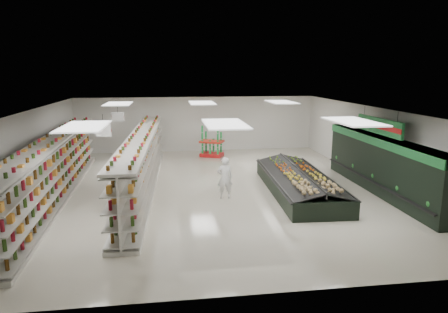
{
  "coord_description": "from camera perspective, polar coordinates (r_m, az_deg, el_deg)",
  "views": [
    {
      "loc": [
        -1.64,
        -15.56,
        4.68
      ],
      "look_at": [
        0.57,
        0.31,
        1.25
      ],
      "focal_mm": 32.0,
      "sensor_mm": 36.0,
      "label": 1
    }
  ],
  "objects": [
    {
      "name": "shopper_main",
      "position": [
        14.88,
        0.11,
        -3.06
      ],
      "size": [
        0.58,
        0.38,
        1.58
      ],
      "primitive_type": "imported",
      "rotation": [
        0.0,
        0.0,
        3.14
      ],
      "color": "silver",
      "rests_on": "floor"
    },
    {
      "name": "produce_island",
      "position": [
        15.95,
        10.63,
        -3.56
      ],
      "size": [
        2.59,
        6.45,
        0.95
      ],
      "rotation": [
        0.0,
        0.0,
        -0.04
      ],
      "color": "black",
      "rests_on": "floor"
    },
    {
      "name": "gondola_center",
      "position": [
        16.54,
        -11.52,
        -0.97
      ],
      "size": [
        1.39,
        12.69,
        2.2
      ],
      "rotation": [
        0.0,
        0.0,
        -0.03
      ],
      "color": "silver",
      "rests_on": "floor"
    },
    {
      "name": "aisle_sign_far",
      "position": [
        17.79,
        -14.93,
        5.47
      ],
      "size": [
        0.52,
        0.06,
        0.75
      ],
      "color": "white",
      "rests_on": "ceiling"
    },
    {
      "name": "wall_back",
      "position": [
        23.81,
        -3.93,
        4.64
      ],
      "size": [
        14.0,
        0.02,
        3.2
      ],
      "primitive_type": "cube",
      "color": "silver",
      "rests_on": "floor"
    },
    {
      "name": "wall_right",
      "position": [
        18.06,
        20.8,
        1.48
      ],
      "size": [
        0.02,
        16.0,
        3.2
      ],
      "primitive_type": "cube",
      "color": "silver",
      "rests_on": "floor"
    },
    {
      "name": "shopper_background",
      "position": [
        19.3,
        -12.28,
        0.61
      ],
      "size": [
        0.7,
        0.98,
        1.85
      ],
      "primitive_type": "imported",
      "rotation": [
        0.0,
        0.0,
        1.4
      ],
      "color": "#9E8A61",
      "rests_on": "floor"
    },
    {
      "name": "aisle_sign_near",
      "position": [
        13.86,
        -16.85,
        3.58
      ],
      "size": [
        0.52,
        0.06,
        0.75
      ],
      "color": "white",
      "rests_on": "ceiling"
    },
    {
      "name": "ceiling",
      "position": [
        15.71,
        -1.92,
        6.69
      ],
      "size": [
        14.0,
        16.0,
        0.02
      ],
      "primitive_type": "cube",
      "color": "white",
      "rests_on": "wall_back"
    },
    {
      "name": "hortifruti_banner",
      "position": [
        16.24,
        21.24,
        4.1
      ],
      "size": [
        0.12,
        3.2,
        0.95
      ],
      "color": "#1F7536",
      "rests_on": "ceiling"
    },
    {
      "name": "produce_wall_case",
      "position": [
        16.62,
        21.73,
        -0.72
      ],
      "size": [
        0.93,
        8.0,
        2.2
      ],
      "color": "black",
      "rests_on": "floor"
    },
    {
      "name": "wall_front",
      "position": [
        8.32,
        4.05,
        -9.66
      ],
      "size": [
        14.0,
        0.02,
        3.2
      ],
      "primitive_type": "cube",
      "color": "silver",
      "rests_on": "floor"
    },
    {
      "name": "gondola_left",
      "position": [
        16.05,
        -23.05,
        -2.03
      ],
      "size": [
        1.4,
        12.99,
        2.25
      ],
      "rotation": [
        0.0,
        0.0,
        0.03
      ],
      "color": "silver",
      "rests_on": "floor"
    },
    {
      "name": "soda_endcap",
      "position": [
        22.23,
        -1.76,
        1.97
      ],
      "size": [
        1.49,
        1.29,
        1.59
      ],
      "rotation": [
        0.0,
        0.0,
        -0.43
      ],
      "color": "red",
      "rests_on": "floor"
    },
    {
      "name": "floor",
      "position": [
        16.33,
        -1.84,
        -4.56
      ],
      "size": [
        16.0,
        16.0,
        0.0
      ],
      "primitive_type": "plane",
      "color": "beige",
      "rests_on": "ground"
    },
    {
      "name": "wall_left",
      "position": [
        16.74,
        -26.45,
        0.21
      ],
      "size": [
        0.02,
        16.0,
        3.2
      ],
      "primitive_type": "cube",
      "color": "silver",
      "rests_on": "floor"
    }
  ]
}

